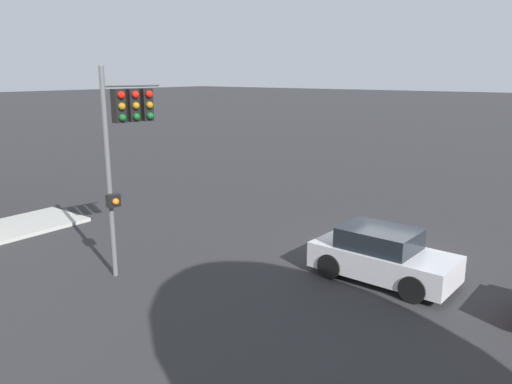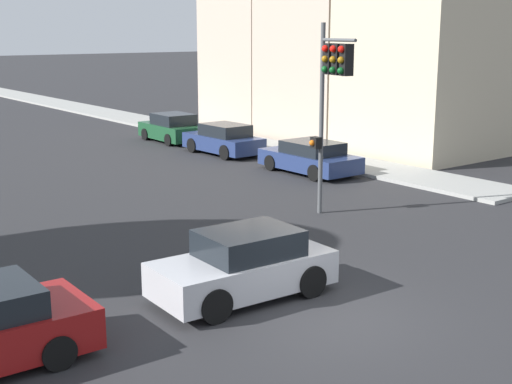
{
  "view_description": "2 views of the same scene",
  "coord_description": "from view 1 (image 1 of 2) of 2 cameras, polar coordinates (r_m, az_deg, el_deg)",
  "views": [
    {
      "loc": [
        -5.75,
        14.5,
        5.66
      ],
      "look_at": [
        3.32,
        2.59,
        2.09
      ],
      "focal_mm": 35.0,
      "sensor_mm": 36.0,
      "label": 1
    },
    {
      "loc": [
        -9.28,
        -9.68,
        5.65
      ],
      "look_at": [
        0.05,
        2.42,
        2.15
      ],
      "focal_mm": 50.0,
      "sensor_mm": 36.0,
      "label": 2
    }
  ],
  "objects": [
    {
      "name": "crossing_car_0",
      "position": [
        14.42,
        14.22,
        -7.1
      ],
      "size": [
        3.98,
        2.0,
        1.48
      ],
      "rotation": [
        0.0,
        0.0,
        3.1
      ],
      "color": "#B7B7BC",
      "rests_on": "ground_plane"
    },
    {
      "name": "traffic_signal",
      "position": [
        14.28,
        -14.63,
        7.09
      ],
      "size": [
        0.62,
        1.9,
        5.84
      ],
      "rotation": [
        0.0,
        0.0,
        2.96
      ],
      "color": "#515456",
      "rests_on": "ground_plane"
    },
    {
      "name": "ground_plane",
      "position": [
        16.59,
        14.81,
        -6.98
      ],
      "size": [
        300.0,
        300.0,
        0.0
      ],
      "primitive_type": "plane",
      "color": "#28282B"
    }
  ]
}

